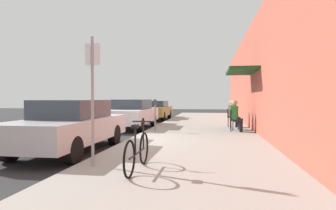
# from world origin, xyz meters

# --- Properties ---
(ground_plane) EXTENTS (60.00, 60.00, 0.00)m
(ground_plane) POSITION_xyz_m (0.00, 0.00, 0.00)
(ground_plane) COLOR #2D2D30
(sidewalk_slab) EXTENTS (4.50, 32.00, 0.12)m
(sidewalk_slab) POSITION_xyz_m (2.25, 2.00, 0.06)
(sidewalk_slab) COLOR #9E9B93
(sidewalk_slab) RESTS_ON ground_plane
(building_facade) EXTENTS (1.40, 32.00, 4.82)m
(building_facade) POSITION_xyz_m (4.64, 2.01, 2.41)
(building_facade) COLOR #BC5442
(building_facade) RESTS_ON ground_plane
(parked_car_0) EXTENTS (1.80, 4.40, 1.44)m
(parked_car_0) POSITION_xyz_m (-1.10, -1.64, 0.74)
(parked_car_0) COLOR #B7B7BC
(parked_car_0) RESTS_ON ground_plane
(parked_car_1) EXTENTS (1.80, 4.40, 1.43)m
(parked_car_1) POSITION_xyz_m (-1.10, 4.47, 0.74)
(parked_car_1) COLOR silver
(parked_car_1) RESTS_ON ground_plane
(parked_car_2) EXTENTS (1.80, 4.40, 1.32)m
(parked_car_2) POSITION_xyz_m (-1.10, 10.26, 0.70)
(parked_car_2) COLOR #A58433
(parked_car_2) RESTS_ON ground_plane
(parking_meter) EXTENTS (0.12, 0.10, 1.32)m
(parking_meter) POSITION_xyz_m (0.45, 2.53, 0.89)
(parking_meter) COLOR slate
(parking_meter) RESTS_ON sidewalk_slab
(street_sign) EXTENTS (0.32, 0.06, 2.60)m
(street_sign) POSITION_xyz_m (0.40, -3.57, 1.64)
(street_sign) COLOR gray
(street_sign) RESTS_ON sidewalk_slab
(bicycle_0) EXTENTS (0.46, 1.71, 0.90)m
(bicycle_0) POSITION_xyz_m (1.39, -3.80, 0.48)
(bicycle_0) COLOR black
(bicycle_0) RESTS_ON sidewalk_slab
(cafe_chair_0) EXTENTS (0.54, 0.54, 0.87)m
(cafe_chair_0) POSITION_xyz_m (3.71, 2.95, 0.62)
(cafe_chair_0) COLOR black
(cafe_chair_0) RESTS_ON sidewalk_slab
(seated_patron_0) EXTENTS (0.50, 0.45, 1.29)m
(seated_patron_0) POSITION_xyz_m (3.77, 2.93, 0.82)
(seated_patron_0) COLOR #232838
(seated_patron_0) RESTS_ON sidewalk_slab
(cafe_chair_1) EXTENTS (0.45, 0.45, 0.87)m
(cafe_chair_1) POSITION_xyz_m (3.71, 3.72, 0.62)
(cafe_chair_1) COLOR black
(cafe_chair_1) RESTS_ON sidewalk_slab
(seated_patron_1) EXTENTS (0.43, 0.37, 1.29)m
(seated_patron_1) POSITION_xyz_m (3.77, 3.72, 0.82)
(seated_patron_1) COLOR #232838
(seated_patron_1) RESTS_ON sidewalk_slab
(cafe_chair_2) EXTENTS (0.56, 0.56, 0.87)m
(cafe_chair_2) POSITION_xyz_m (3.71, 4.87, 0.62)
(cafe_chair_2) COLOR black
(cafe_chair_2) RESTS_ON sidewalk_slab
(seated_patron_2) EXTENTS (0.51, 0.46, 1.29)m
(seated_patron_2) POSITION_xyz_m (3.77, 4.85, 0.82)
(seated_patron_2) COLOR #232838
(seated_patron_2) RESTS_ON sidewalk_slab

